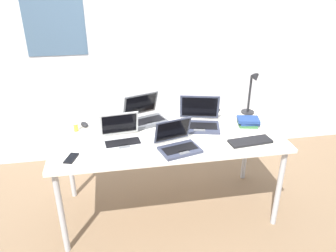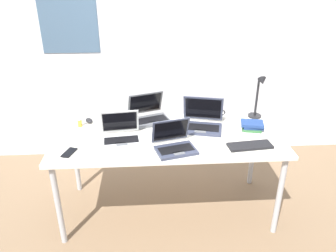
# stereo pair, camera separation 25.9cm
# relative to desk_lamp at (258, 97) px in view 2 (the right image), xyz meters

# --- Properties ---
(ground_plane) EXTENTS (12.00, 12.00, 0.00)m
(ground_plane) POSITION_rel_desk_lamp_xyz_m (-0.80, -0.28, -0.94)
(ground_plane) COLOR #7A6047
(wall_back) EXTENTS (6.00, 0.13, 2.60)m
(wall_back) POSITION_rel_desk_lamp_xyz_m (-0.80, 0.82, 0.36)
(wall_back) COLOR silver
(wall_back) RESTS_ON ground_plane
(desk) EXTENTS (1.80, 0.80, 0.74)m
(desk) POSITION_rel_desk_lamp_xyz_m (-0.80, -0.28, -0.25)
(desk) COLOR silver
(desk) RESTS_ON ground_plane
(desk_lamp) EXTENTS (0.12, 0.18, 0.40)m
(desk_lamp) POSITION_rel_desk_lamp_xyz_m (0.00, 0.00, 0.00)
(desk_lamp) COLOR black
(desk_lamp) RESTS_ON desk
(laptop_near_mouse) EXTENTS (0.39, 0.36, 0.24)m
(laptop_near_mouse) POSITION_rel_desk_lamp_xyz_m (-0.51, -0.15, -0.15)
(laptop_near_mouse) COLOR #33384C
(laptop_near_mouse) RESTS_ON desk
(laptop_mid_desk) EXTENTS (0.32, 0.29, 0.22)m
(laptop_mid_desk) POSITION_rel_desk_lamp_xyz_m (-1.17, -0.34, -0.15)
(laptop_mid_desk) COLOR #B7BABC
(laptop_mid_desk) RESTS_ON desk
(laptop_by_keyboard) EXTENTS (0.34, 0.32, 0.21)m
(laptop_by_keyboard) POSITION_rel_desk_lamp_xyz_m (-0.77, -0.50, -0.15)
(laptop_by_keyboard) COLOR #33384C
(laptop_by_keyboard) RESTS_ON desk
(laptop_back_right) EXTENTS (0.39, 0.38, 0.23)m
(laptop_back_right) POSITION_rel_desk_lamp_xyz_m (-0.94, 0.02, -0.15)
(laptop_back_right) COLOR #515459
(laptop_back_right) RESTS_ON desk
(external_keyboard) EXTENTS (0.34, 0.15, 0.02)m
(external_keyboard) POSITION_rel_desk_lamp_xyz_m (-0.20, -0.51, -0.19)
(external_keyboard) COLOR black
(external_keyboard) RESTS_ON desk
(computer_mouse) EXTENTS (0.09, 0.11, 0.03)m
(computer_mouse) POSITION_rel_desk_lamp_xyz_m (-1.46, 0.01, -0.18)
(computer_mouse) COLOR black
(computer_mouse) RESTS_ON desk
(cell_phone) EXTENTS (0.10, 0.15, 0.01)m
(cell_phone) POSITION_rel_desk_lamp_xyz_m (-1.53, -0.51, -0.19)
(cell_phone) COLOR black
(cell_phone) RESTS_ON desk
(pill_bottle) EXTENTS (0.04, 0.04, 0.08)m
(pill_bottle) POSITION_rel_desk_lamp_xyz_m (-1.53, -0.07, -0.16)
(pill_bottle) COLOR gold
(pill_bottle) RESTS_ON desk
(book_stack) EXTENTS (0.20, 0.19, 0.07)m
(book_stack) POSITION_rel_desk_lamp_xyz_m (-0.10, -0.21, -0.16)
(book_stack) COLOR #336638
(book_stack) RESTS_ON desk
(coffee_mug) EXTENTS (0.11, 0.08, 0.09)m
(coffee_mug) POSITION_rel_desk_lamp_xyz_m (-0.34, 0.03, -0.15)
(coffee_mug) COLOR black
(coffee_mug) RESTS_ON desk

